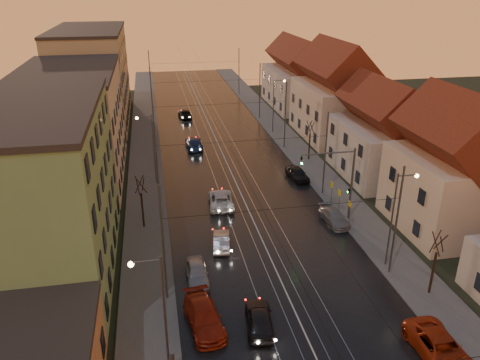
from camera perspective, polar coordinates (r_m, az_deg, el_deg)
road at (r=63.25m, az=-2.38°, el=3.74°), size 16.00×120.00×0.04m
sidewalk_left at (r=62.65m, az=-11.48°, el=3.14°), size 4.00×120.00×0.15m
sidewalk_right at (r=65.35m, az=6.34°, el=4.32°), size 4.00×120.00×0.15m
tram_rail_0 at (r=62.97m, az=-4.37°, el=3.64°), size 0.06×120.00×0.03m
tram_rail_1 at (r=63.13m, az=-3.08°, el=3.72°), size 0.06×120.00×0.03m
tram_rail_2 at (r=63.34m, az=-1.69°, el=3.81°), size 0.06×120.00×0.03m
tram_rail_3 at (r=63.57m, az=-0.42°, el=3.90°), size 0.06×120.00×0.03m
apartment_left_1 at (r=37.16m, az=-23.68°, el=-2.02°), size 10.00×18.00×13.00m
apartment_left_2 at (r=55.82m, az=-19.67°, el=6.16°), size 10.00×20.00×12.00m
apartment_left_3 at (r=78.78m, az=-17.51°, el=11.88°), size 10.00×24.00×14.00m
house_right_1 at (r=45.37m, az=24.45°, el=0.86°), size 8.67×10.20×10.80m
house_right_2 at (r=56.01m, az=17.02°, el=5.10°), size 9.18×12.24×9.20m
house_right_3 at (r=68.81m, az=11.49°, el=9.93°), size 9.18×14.28×11.50m
house_right_4 at (r=85.52m, az=6.95°, el=12.25°), size 9.18×16.32×10.00m
catenary_pole_l_1 at (r=32.56m, az=-9.34°, el=-7.81°), size 0.16×0.16×9.00m
catenary_pole_r_1 at (r=36.84m, az=18.52°, el=-4.90°), size 0.16×0.16×9.00m
catenary_pole_l_2 at (r=46.10m, az=-10.07°, el=1.73°), size 0.16×0.16×9.00m
catenary_pole_r_2 at (r=49.21m, az=10.36°, el=3.11°), size 0.16×0.16×9.00m
catenary_pole_l_3 at (r=60.33m, az=-10.47°, el=6.87°), size 0.16×0.16×9.00m
catenary_pole_r_3 at (r=62.74m, az=5.55°, el=7.78°), size 0.16×0.16×9.00m
catenary_pole_l_4 at (r=74.86m, az=-10.71°, el=10.03°), size 0.16×0.16×9.00m
catenary_pole_r_4 at (r=76.82m, az=2.42°, el=10.74°), size 0.16×0.16×9.00m
catenary_pole_l_5 at (r=92.50m, az=-10.91°, el=12.50°), size 0.16×0.16×9.00m
catenary_pole_r_5 at (r=94.09m, az=-0.13°, el=13.08°), size 0.16×0.16×9.00m
street_lamp_0 at (r=26.55m, az=-9.91°, el=-14.89°), size 1.75×0.32×8.00m
street_lamp_1 at (r=37.67m, az=18.56°, el=-3.60°), size 1.75×0.32×8.00m
street_lamp_2 at (r=51.62m, az=-10.85°, el=4.49°), size 1.75×0.32×8.00m
street_lamp_3 at (r=69.30m, az=4.36°, el=9.64°), size 1.75×0.32×8.00m
traffic_light_mast at (r=43.79m, az=12.35°, el=0.51°), size 5.30×0.32×7.20m
bare_tree_0 at (r=43.25m, az=-11.86°, el=-2.82°), size 1.09×1.09×5.11m
bare_tree_1 at (r=36.43m, az=22.58°, el=-9.54°), size 1.09×1.09×5.11m
bare_tree_2 at (r=59.31m, az=8.48°, el=4.68°), size 1.09×1.09×5.11m
driving_car_0 at (r=31.91m, az=2.37°, el=-16.54°), size 2.25×4.42×1.44m
driving_car_1 at (r=40.26m, az=-2.29°, el=-7.38°), size 1.85×3.98×1.26m
driving_car_2 at (r=47.29m, az=-2.37°, el=-2.35°), size 2.75×5.28×1.42m
driving_car_3 at (r=63.83m, az=-5.62°, el=4.53°), size 2.12×5.20×1.51m
driving_car_4 at (r=78.50m, az=-6.73°, el=8.06°), size 2.25×4.60×1.51m
parked_left_2 at (r=32.07m, az=-4.43°, el=-16.33°), size 2.70×5.30×1.47m
parked_left_3 at (r=36.28m, az=-5.29°, el=-11.17°), size 1.63×4.02×1.37m
parked_right_0 at (r=32.13m, az=23.29°, el=-18.41°), size 2.54×5.45×1.51m
parked_right_1 at (r=44.89m, az=11.42°, el=-4.44°), size 2.07×4.39×1.24m
parked_right_2 at (r=53.86m, az=7.01°, el=0.79°), size 2.18×4.31×1.41m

